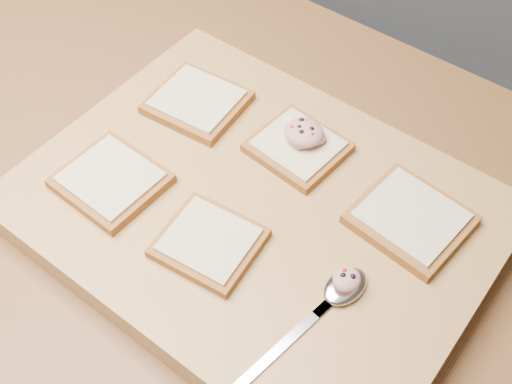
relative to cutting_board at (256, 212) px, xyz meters
The scene contains 10 objects.
island_counter 0.49m from the cutting_board, 167.87° to the left, with size 2.00×0.80×0.90m.
cutting_board is the anchor object (origin of this frame).
bread_far_left 0.19m from the cutting_board, 153.37° to the left, with size 0.13×0.12×0.02m.
bread_far_center 0.10m from the cutting_board, 94.44° to the left, with size 0.12×0.11×0.02m.
bread_far_right 0.19m from the cutting_board, 27.71° to the left, with size 0.13×0.12×0.02m.
bread_near_left 0.18m from the cutting_board, 151.19° to the right, with size 0.12×0.11×0.02m.
bread_near_center 0.09m from the cutting_board, 92.67° to the right, with size 0.12×0.11×0.02m.
tuna_salad_dollop 0.12m from the cutting_board, 93.20° to the left, with size 0.05×0.05×0.02m.
spoon 0.16m from the cutting_board, 18.71° to the right, with size 0.05×0.19×0.01m.
spoon_salad 0.16m from the cutting_board, 13.61° to the right, with size 0.03×0.03×0.02m.
Camera 1 is at (0.41, -0.40, 1.57)m, focal length 45.00 mm.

